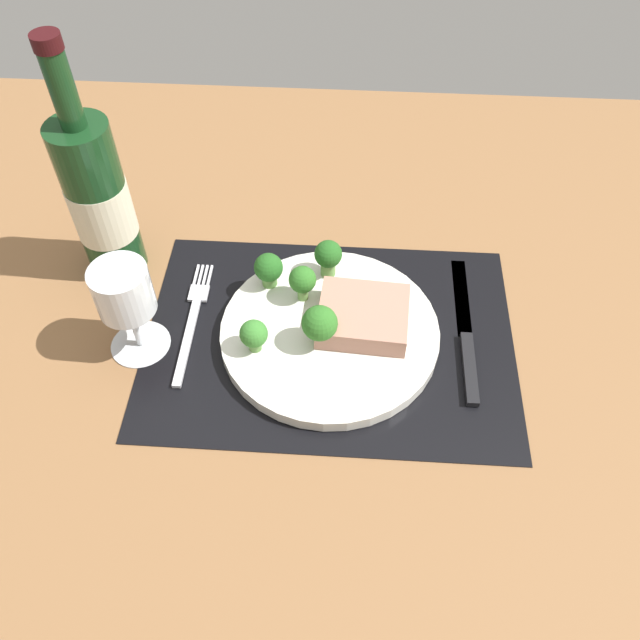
{
  "coord_description": "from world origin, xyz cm",
  "views": [
    {
      "loc": [
        1.91,
        -49.27,
        63.21
      ],
      "look_at": [
        -1.25,
        1.26,
        1.9
      ],
      "focal_mm": 37.16,
      "sensor_mm": 36.0,
      "label": 1
    }
  ],
  "objects": [
    {
      "name": "broccoli_near_steak",
      "position": [
        -8.48,
        -3.42,
        4.42
      ],
      "size": [
        3.27,
        3.27,
        4.32
      ],
      "color": "#5B8942",
      "rests_on": "plate"
    },
    {
      "name": "broccoli_back_left",
      "position": [
        -7.93,
        6.81,
        4.59
      ],
      "size": [
        3.59,
        3.59,
        4.7
      ],
      "color": "#5B8942",
      "rests_on": "plate"
    },
    {
      "name": "fork",
      "position": [
        -16.99,
        1.42,
        0.55
      ],
      "size": [
        2.4,
        19.2,
        0.5
      ],
      "rotation": [
        0.0,
        0.0,
        0.06
      ],
      "color": "silver",
      "rests_on": "placemat"
    },
    {
      "name": "wine_glass",
      "position": [
        -22.58,
        -2.37,
        8.71
      ],
      "size": [
        7.12,
        7.12,
        12.67
      ],
      "color": "silver",
      "rests_on": "ground_plane"
    },
    {
      "name": "placemat",
      "position": [
        0.0,
        0.0,
        0.15
      ],
      "size": [
        44.21,
        31.67,
        0.3
      ],
      "primitive_type": "cube",
      "color": "black",
      "rests_on": "ground_plane"
    },
    {
      "name": "steak",
      "position": [
        3.87,
        1.01,
        3.31
      ],
      "size": [
        11.07,
        9.83,
        2.81
      ],
      "primitive_type": "cube",
      "rotation": [
        0.0,
        0.0,
        -0.07
      ],
      "color": "tan",
      "rests_on": "plate"
    },
    {
      "name": "broccoli_center",
      "position": [
        -0.71,
        9.0,
        5.04
      ],
      "size": [
        3.48,
        3.48,
        5.25
      ],
      "color": "#5B8942",
      "rests_on": "plate"
    },
    {
      "name": "plate",
      "position": [
        0.0,
        0.0,
        1.1
      ],
      "size": [
        26.15,
        26.15,
        1.6
      ],
      "primitive_type": "cylinder",
      "color": "silver",
      "rests_on": "placemat"
    },
    {
      "name": "knife",
      "position": [
        16.4,
        0.53,
        0.6
      ],
      "size": [
        1.8,
        23.0,
        0.8
      ],
      "rotation": [
        0.0,
        0.0,
        -0.01
      ],
      "color": "black",
      "rests_on": "placemat"
    },
    {
      "name": "wine_bottle",
      "position": [
        -28.57,
        10.9,
        11.2
      ],
      "size": [
        7.42,
        7.42,
        31.64
      ],
      "color": "#143819",
      "rests_on": "ground_plane"
    },
    {
      "name": "broccoli_front_edge",
      "position": [
        -1.07,
        -2.22,
        5.41
      ],
      "size": [
        4.16,
        4.16,
        5.73
      ],
      "color": "#6B994C",
      "rests_on": "plate"
    },
    {
      "name": "broccoli_near_fork",
      "position": [
        -3.58,
        4.72,
        4.98
      ],
      "size": [
        3.35,
        3.35,
        4.94
      ],
      "color": "#6B994C",
      "rests_on": "plate"
    },
    {
      "name": "ground_plane",
      "position": [
        0.0,
        0.0,
        -1.5
      ],
      "size": [
        140.0,
        110.0,
        3.0
      ],
      "primitive_type": "cube",
      "color": "brown"
    }
  ]
}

